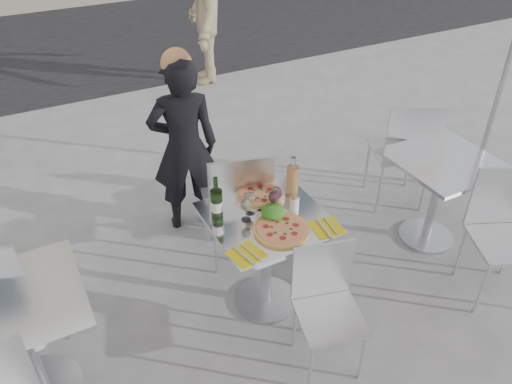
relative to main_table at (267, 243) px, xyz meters
name	(u,v)px	position (x,y,z in m)	size (l,w,h in m)	color
ground	(266,300)	(0.00, 0.00, -0.54)	(80.00, 80.00, 0.00)	slate
street_asphalt	(78,39)	(0.00, 6.50, -0.54)	(24.00, 5.00, 0.00)	black
main_table	(267,243)	(0.00, 0.00, 0.00)	(0.72, 0.72, 0.75)	#B7BABF
side_table_left	(21,328)	(-1.50, 0.00, 0.00)	(0.72, 0.72, 0.75)	#B7BABF
side_table_right	(439,183)	(1.50, 0.00, 0.00)	(0.72, 0.72, 0.75)	#B7BABF
chair_far	(238,200)	(0.02, 0.46, 0.05)	(0.55, 0.55, 0.99)	silver
chair_near	(326,298)	(0.11, -0.53, -0.06)	(0.45, 0.46, 0.81)	silver
side_chair_lfar	(1,282)	(-1.57, 0.46, -0.03)	(0.51, 0.51, 0.86)	silver
side_chair_rfar	(406,147)	(1.57, 0.46, 0.06)	(0.61, 0.61, 1.01)	silver
side_chair_rnear	(503,224)	(1.50, -0.58, 0.01)	(0.56, 0.57, 0.93)	silver
woman_diner	(184,147)	(-0.14, 1.09, 0.19)	(0.54, 0.35, 1.47)	black
pedestrian_b	(199,8)	(1.17, 3.92, 0.42)	(1.24, 0.71, 1.92)	#998562
pizza_near	(281,229)	(0.01, -0.15, 0.22)	(0.34, 0.34, 0.02)	tan
pizza_far	(259,196)	(0.06, 0.21, 0.23)	(0.33, 0.33, 0.03)	white
salad_plate	(273,213)	(0.03, -0.02, 0.25)	(0.22, 0.22, 0.09)	white
wine_bottle	(217,202)	(-0.27, 0.15, 0.32)	(0.07, 0.08, 0.29)	#23481B
carafe	(292,180)	(0.26, 0.14, 0.33)	(0.08, 0.08, 0.29)	#E3A461
sugar_shaker	(294,202)	(0.19, 0.00, 0.26)	(0.06, 0.06, 0.11)	white
wineglass_white_a	(246,206)	(-0.13, 0.04, 0.32)	(0.07, 0.07, 0.16)	white
wineglass_white_b	(250,199)	(-0.07, 0.09, 0.32)	(0.07, 0.07, 0.16)	white
wineglass_red_a	(274,197)	(0.06, 0.04, 0.32)	(0.07, 0.07, 0.16)	white
wineglass_red_b	(277,194)	(0.10, 0.06, 0.32)	(0.07, 0.07, 0.16)	white
napkin_left	(246,254)	(-0.27, -0.25, 0.21)	(0.21, 0.21, 0.01)	#D2C612
napkin_right	(327,228)	(0.27, -0.26, 0.21)	(0.20, 0.20, 0.01)	#D2C612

